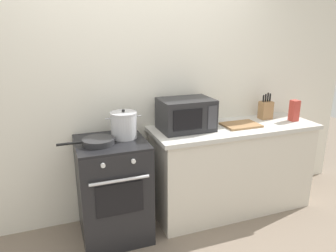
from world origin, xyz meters
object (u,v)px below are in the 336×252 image
(knife_block, at_px, (266,110))
(pasta_box, at_px, (294,111))
(stove, at_px, (113,189))
(cutting_board, at_px, (241,125))
(stock_pot, at_px, (124,125))
(microwave, at_px, (186,114))
(frying_pan, at_px, (98,141))

(knife_block, bearing_deg, pasta_box, -36.37)
(stove, xyz_separation_m, pasta_box, (1.93, -0.03, 0.57))
(cutting_board, distance_m, pasta_box, 0.63)
(stock_pot, height_order, cutting_board, stock_pot)
(stock_pot, xyz_separation_m, pasta_box, (1.80, -0.08, -0.01))
(microwave, relative_size, knife_block, 1.76)
(stock_pot, xyz_separation_m, cutting_board, (1.17, -0.05, -0.11))
(frying_pan, distance_m, microwave, 0.87)
(microwave, height_order, pasta_box, microwave)
(stove, bearing_deg, knife_block, 4.74)
(stove, xyz_separation_m, knife_block, (1.70, 0.14, 0.56))
(microwave, bearing_deg, knife_block, 3.69)
(stove, bearing_deg, microwave, 6.11)
(stove, bearing_deg, cutting_board, 0.05)
(cutting_board, bearing_deg, stock_pot, 177.46)
(frying_pan, xyz_separation_m, microwave, (0.85, 0.12, 0.12))
(pasta_box, bearing_deg, knife_block, 143.63)
(stove, bearing_deg, frying_pan, -159.77)
(stove, xyz_separation_m, stock_pot, (0.13, 0.05, 0.58))
(stock_pot, distance_m, cutting_board, 1.18)
(stock_pot, bearing_deg, pasta_box, -2.61)
(microwave, height_order, cutting_board, microwave)
(stove, height_order, microwave, microwave)
(stove, relative_size, cutting_board, 2.56)
(microwave, bearing_deg, cutting_board, -7.82)
(stock_pot, relative_size, frying_pan, 0.68)
(frying_pan, xyz_separation_m, cutting_board, (1.42, 0.04, -0.02))
(stove, bearing_deg, pasta_box, -0.86)
(frying_pan, height_order, cutting_board, frying_pan)
(stove, height_order, cutting_board, cutting_board)
(stock_pot, relative_size, cutting_board, 0.89)
(stock_pot, height_order, pasta_box, stock_pot)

